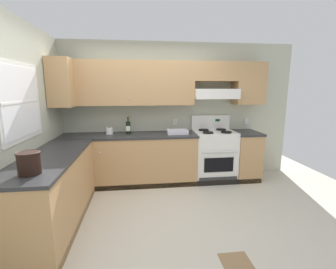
{
  "coord_description": "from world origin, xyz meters",
  "views": [
    {
      "loc": [
        -0.17,
        -2.91,
        1.7
      ],
      "look_at": [
        0.28,
        0.7,
        1.0
      ],
      "focal_mm": 25.25,
      "sensor_mm": 36.0,
      "label": 1
    }
  ],
  "objects": [
    {
      "name": "ground_plane",
      "position": [
        0.0,
        0.0,
        0.0
      ],
      "size": [
        7.04,
        7.04,
        0.0
      ],
      "primitive_type": "plane",
      "color": "beige"
    },
    {
      "name": "floor_accent_tile",
      "position": [
        0.76,
        -0.94,
        0.0
      ],
      "size": [
        0.3,
        0.3,
        0.01
      ],
      "primitive_type": "cube",
      "color": "olive",
      "rests_on": "ground_plane"
    },
    {
      "name": "wall_back",
      "position": [
        0.39,
        1.53,
        1.48
      ],
      "size": [
        4.68,
        0.57,
        2.55
      ],
      "color": "#B7BAA3",
      "rests_on": "ground_plane"
    },
    {
      "name": "wall_left",
      "position": [
        -1.59,
        0.23,
        1.34
      ],
      "size": [
        0.47,
        4.0,
        2.55
      ],
      "color": "#B7BAA3",
      "rests_on": "ground_plane"
    },
    {
      "name": "counter_back_run",
      "position": [
        0.0,
        1.24,
        0.45
      ],
      "size": [
        3.6,
        0.65,
        0.91
      ],
      "color": "tan",
      "rests_on": "ground_plane"
    },
    {
      "name": "counter_left_run",
      "position": [
        -1.24,
        -0.0,
        0.45
      ],
      "size": [
        0.63,
        1.91,
        0.91
      ],
      "color": "tan",
      "rests_on": "ground_plane"
    },
    {
      "name": "stove",
      "position": [
        1.22,
        1.25,
        0.48
      ],
      "size": [
        0.76,
        0.62,
        1.2
      ],
      "color": "white",
      "rests_on": "ground_plane"
    },
    {
      "name": "wine_bottle",
      "position": [
        -0.37,
        1.33,
        1.04
      ],
      "size": [
        0.08,
        0.09,
        0.33
      ],
      "color": "black",
      "rests_on": "counter_back_run"
    },
    {
      "name": "bowl",
      "position": [
        0.51,
        1.2,
        0.94
      ],
      "size": [
        0.36,
        0.23,
        0.08
      ],
      "color": "silver",
      "rests_on": "counter_back_run"
    },
    {
      "name": "bucket",
      "position": [
        -1.21,
        -0.64,
        1.02
      ],
      "size": [
        0.22,
        0.22,
        0.22
      ],
      "color": "black",
      "rests_on": "counter_left_run"
    },
    {
      "name": "paper_towel_roll",
      "position": [
        -0.7,
        1.33,
        0.97
      ],
      "size": [
        0.12,
        0.12,
        0.12
      ],
      "color": "white",
      "rests_on": "counter_back_run"
    }
  ]
}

